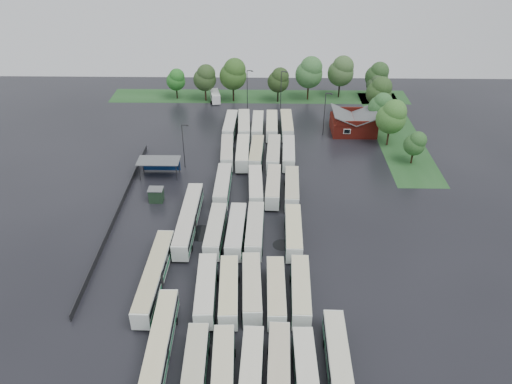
{
  "coord_description": "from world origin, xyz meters",
  "views": [
    {
      "loc": [
        3.29,
        -63.58,
        50.01
      ],
      "look_at": [
        2.0,
        12.0,
        2.5
      ],
      "focal_mm": 35.0,
      "sensor_mm": 36.0,
      "label": 1
    }
  ],
  "objects_px": {
    "artic_bus_west_a": "(159,348)",
    "minibus": "(215,96)",
    "brick_building": "(353,125)",
    "artic_bus_east": "(340,376)"
  },
  "relations": [
    {
      "from": "brick_building",
      "to": "minibus",
      "type": "distance_m",
      "value": 38.34
    },
    {
      "from": "artic_bus_west_a",
      "to": "minibus",
      "type": "height_order",
      "value": "artic_bus_west_a"
    },
    {
      "from": "brick_building",
      "to": "artic_bus_east",
      "type": "distance_m",
      "value": 70.17
    },
    {
      "from": "artic_bus_west_a",
      "to": "minibus",
      "type": "bearing_deg",
      "value": 89.3
    },
    {
      "from": "artic_bus_west_a",
      "to": "artic_bus_east",
      "type": "bearing_deg",
      "value": -10.78
    },
    {
      "from": "brick_building",
      "to": "artic_bus_east",
      "type": "height_order",
      "value": "brick_building"
    },
    {
      "from": "minibus",
      "to": "brick_building",
      "type": "bearing_deg",
      "value": -40.04
    },
    {
      "from": "artic_bus_east",
      "to": "artic_bus_west_a",
      "type": "bearing_deg",
      "value": 171.21
    },
    {
      "from": "artic_bus_east",
      "to": "brick_building",
      "type": "bearing_deg",
      "value": 81.34
    },
    {
      "from": "artic_bus_west_a",
      "to": "artic_bus_east",
      "type": "height_order",
      "value": "artic_bus_east"
    }
  ]
}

